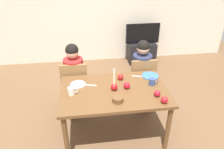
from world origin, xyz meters
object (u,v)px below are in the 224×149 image
object	(u,v)px
chair_left	(75,84)
apple_by_right_mug	(157,94)
person_right_child	(141,75)
tv_stand	(141,52)
dining_table	(114,95)
chair_right	(141,79)
apple_near_candle	(127,86)
person_left_child	(75,80)
apple_far_edge	(164,100)
apple_by_left_plate	(120,77)
plate_right	(150,76)
mug_left	(71,91)
tv	(143,34)
candle_centerpiece	(114,86)
mug_right	(152,82)
plate_left	(78,84)
bowl_walnuts	(118,99)

from	to	relation	value
chair_left	apple_by_right_mug	world-z (taller)	chair_left
person_right_child	tv_stand	size ratio (longest dim) A/B	1.83
chair_left	dining_table	bearing A→B (deg)	-48.72
chair_left	chair_right	world-z (taller)	same
chair_right	person_right_child	distance (m)	0.07
apple_near_candle	tv_stand	bearing A→B (deg)	69.92
person_left_child	apple_far_edge	xyz separation A→B (m)	(1.08, -1.00, 0.22)
person_left_child	apple_by_left_plate	size ratio (longest dim) A/B	13.68
dining_table	plate_right	xyz separation A→B (m)	(0.57, 0.29, 0.09)
dining_table	person_left_child	world-z (taller)	person_left_child
person_right_child	plate_right	world-z (taller)	person_right_child
chair_left	person_right_child	size ratio (longest dim) A/B	0.77
mug_left	apple_by_left_plate	world-z (taller)	mug_left
tv	plate_right	bearing A→B (deg)	-102.15
person_right_child	mug_left	xyz separation A→B (m)	(-1.09, -0.67, 0.23)
dining_table	candle_centerpiece	bearing A→B (deg)	39.96
mug_right	apple_by_right_mug	size ratio (longest dim) A/B	1.61
chair_left	person_left_child	xyz separation A→B (m)	(0.00, 0.03, 0.06)
plate_left	chair_left	bearing A→B (deg)	98.98
dining_table	mug_left	size ratio (longest dim) A/B	11.07
apple_by_right_mug	apple_far_edge	bearing A→B (deg)	-73.94
candle_centerpiece	plate_left	distance (m)	0.51
chair_right	plate_left	size ratio (longest dim) A/B	4.43
chair_left	mug_left	distance (m)	0.70
tv	apple_far_edge	distance (m)	2.70
chair_left	chair_right	distance (m)	1.08
chair_left	apple_by_right_mug	xyz separation A→B (m)	(1.04, -0.82, 0.28)
dining_table	tv_stand	bearing A→B (deg)	66.37
chair_left	mug_left	world-z (taller)	chair_left
plate_right	person_right_child	bearing A→B (deg)	94.91
mug_left	apple_near_candle	world-z (taller)	mug_left
person_left_child	apple_by_left_plate	xyz separation A→B (m)	(0.66, -0.39, 0.22)
chair_left	plate_left	size ratio (longest dim) A/B	4.43
plate_right	apple_far_edge	world-z (taller)	apple_far_edge
dining_table	chair_left	distance (m)	0.82
apple_by_left_plate	tv	bearing A→B (deg)	66.80
mug_right	bowl_walnuts	xyz separation A→B (m)	(-0.52, -0.31, -0.02)
person_left_child	apple_by_right_mug	bearing A→B (deg)	-39.37
dining_table	chair_right	distance (m)	0.83
dining_table	apple_near_candle	distance (m)	0.21
apple_by_right_mug	mug_right	bearing A→B (deg)	85.59
tv	person_right_child	bearing A→B (deg)	-105.60
chair_right	person_left_child	xyz separation A→B (m)	(-1.08, 0.03, 0.06)
chair_right	person_right_child	bearing A→B (deg)	90.00
candle_centerpiece	apple_near_candle	bearing A→B (deg)	3.45
plate_right	chair_left	bearing A→B (deg)	163.87
mug_right	chair_right	bearing A→B (deg)	88.69
chair_left	tv	xyz separation A→B (m)	(1.54, 1.69, 0.20)
apple_by_right_mug	person_right_child	bearing A→B (deg)	87.74
apple_far_edge	tv	bearing A→B (deg)	80.26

